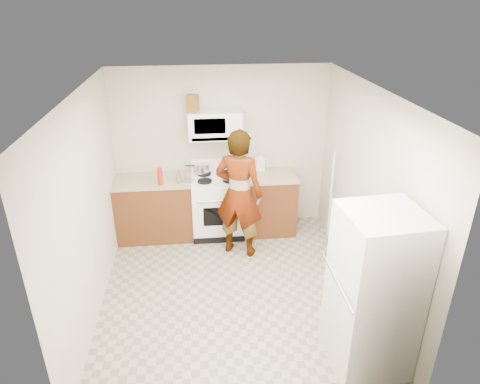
{
  "coord_description": "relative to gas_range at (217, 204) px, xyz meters",
  "views": [
    {
      "loc": [
        -0.38,
        -4.33,
        3.42
      ],
      "look_at": [
        0.15,
        0.55,
        1.11
      ],
      "focal_mm": 32.0,
      "sensor_mm": 36.0,
      "label": 1
    }
  ],
  "objects": [
    {
      "name": "fridge",
      "position": [
        1.32,
        -2.73,
        0.36
      ],
      "size": [
        0.75,
        0.75,
        1.7
      ],
      "primitive_type": "cube",
      "rotation": [
        0.0,
        0.0,
        0.08
      ],
      "color": "beige",
      "rests_on": "floor"
    },
    {
      "name": "bottle_green_cap",
      "position": [
        -0.56,
        -0.18,
        0.53
      ],
      "size": [
        0.06,
        0.06,
        0.16
      ],
      "primitive_type": "cylinder",
      "rotation": [
        0.0,
        0.0,
        -0.16
      ],
      "color": "green",
      "rests_on": "counter_left"
    },
    {
      "name": "bottle_hot_sauce",
      "position": [
        -0.54,
        -0.07,
        0.53
      ],
      "size": [
        0.07,
        0.07,
        0.16
      ],
      "primitive_type": "cylinder",
      "rotation": [
        0.0,
        0.0,
        0.27
      ],
      "color": "#F74A1B",
      "rests_on": "counter_left"
    },
    {
      "name": "saucepan",
      "position": [
        -0.21,
        0.18,
        0.53
      ],
      "size": [
        0.24,
        0.24,
        0.13
      ],
      "primitive_type": "cylinder",
      "rotation": [
        0.0,
        0.0,
        -0.0
      ],
      "color": "silver",
      "rests_on": "gas_range"
    },
    {
      "name": "counter_left",
      "position": [
        -0.94,
        0.01,
        0.43
      ],
      "size": [
        1.14,
        0.64,
        0.03
      ],
      "primitive_type": "cube",
      "color": "tan",
      "rests_on": "cabinet_left"
    },
    {
      "name": "jug",
      "position": [
        -0.3,
        0.08,
        1.53
      ],
      "size": [
        0.18,
        0.18,
        0.24
      ],
      "primitive_type": "cube",
      "rotation": [
        0.0,
        0.0,
        -0.4
      ],
      "color": "brown",
      "rests_on": "microwave"
    },
    {
      "name": "person",
      "position": [
        0.27,
        -0.59,
        0.43
      ],
      "size": [
        0.79,
        0.68,
        1.84
      ],
      "primitive_type": "imported",
      "rotation": [
        0.0,
        0.0,
        2.72
      ],
      "color": "tan",
      "rests_on": "floor"
    },
    {
      "name": "right_wall",
      "position": [
        1.69,
        -1.48,
        0.76
      ],
      "size": [
        0.02,
        3.6,
        2.5
      ],
      "primitive_type": "cube",
      "color": "beige",
      "rests_on": "floor"
    },
    {
      "name": "cabinet_right",
      "position": [
        0.78,
        0.01,
        -0.04
      ],
      "size": [
        0.8,
        0.62,
        0.9
      ],
      "primitive_type": "cube",
      "color": "#562914",
      "rests_on": "floor"
    },
    {
      "name": "kettle",
      "position": [
        0.68,
        0.21,
        0.55
      ],
      "size": [
        0.21,
        0.21,
        0.2
      ],
      "primitive_type": "cylinder",
      "rotation": [
        0.0,
        0.0,
        0.29
      ],
      "color": "white",
      "rests_on": "counter_right"
    },
    {
      "name": "gas_range",
      "position": [
        0.0,
        0.0,
        0.0
      ],
      "size": [
        0.76,
        0.65,
        1.13
      ],
      "color": "white",
      "rests_on": "floor"
    },
    {
      "name": "bottle_spray",
      "position": [
        -0.81,
        -0.19,
        0.58
      ],
      "size": [
        0.09,
        0.09,
        0.25
      ],
      "primitive_type": "cylinder",
      "rotation": [
        0.0,
        0.0,
        -0.19
      ],
      "color": "#B7220D",
      "rests_on": "counter_left"
    },
    {
      "name": "back_wall",
      "position": [
        0.1,
        0.31,
        0.76
      ],
      "size": [
        3.2,
        0.02,
        2.5
      ],
      "primitive_type": "cube",
      "color": "beige",
      "rests_on": "floor"
    },
    {
      "name": "cabinet_left",
      "position": [
        -0.94,
        0.01,
        -0.04
      ],
      "size": [
        1.12,
        0.62,
        0.9
      ],
      "primitive_type": "cube",
      "color": "#562914",
      "rests_on": "floor"
    },
    {
      "name": "tray",
      "position": [
        0.21,
        -0.12,
        0.47
      ],
      "size": [
        0.28,
        0.21,
        0.05
      ],
      "primitive_type": "cube",
      "rotation": [
        0.0,
        0.0,
        -0.21
      ],
      "color": "silver",
      "rests_on": "gas_range"
    },
    {
      "name": "microwave",
      "position": [
        0.0,
        0.13,
        1.21
      ],
      "size": [
        0.76,
        0.38,
        0.4
      ],
      "primitive_type": "cube",
      "color": "white",
      "rests_on": "back_wall"
    },
    {
      "name": "floor",
      "position": [
        0.1,
        -1.48,
        -0.49
      ],
      "size": [
        3.6,
        3.6,
        0.0
      ],
      "primitive_type": "plane",
      "color": "gray",
      "rests_on": "ground"
    },
    {
      "name": "pot_lid",
      "position": [
        -0.45,
        -0.07,
        0.46
      ],
      "size": [
        0.23,
        0.23,
        0.01
      ],
      "primitive_type": "cylinder",
      "rotation": [
        0.0,
        0.0,
        -0.01
      ],
      "color": "silver",
      "rests_on": "counter_left"
    },
    {
      "name": "counter_right",
      "position": [
        0.78,
        0.01,
        0.43
      ],
      "size": [
        0.82,
        0.64,
        0.03
      ],
      "primitive_type": "cube",
      "color": "tan",
      "rests_on": "cabinet_right"
    },
    {
      "name": "broom",
      "position": [
        1.62,
        -0.45,
        0.26
      ],
      "size": [
        0.16,
        0.31,
        1.47
      ],
      "primitive_type": "cylinder",
      "rotation": [
        0.14,
        -0.14,
        0.39
      ],
      "color": "white",
      "rests_on": "floor"
    }
  ]
}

